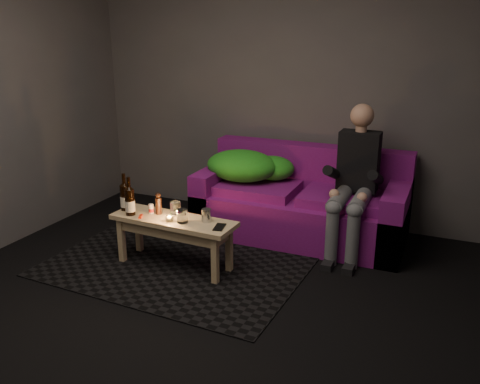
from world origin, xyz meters
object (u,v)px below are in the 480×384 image
object	(u,v)px
sofa	(302,205)
steel_cup	(206,215)
coffee_table	(174,227)
beer_bottle_b	(130,201)
person	(354,178)
beer_bottle_a	(125,197)

from	to	relation	value
sofa	steel_cup	world-z (taller)	sofa
coffee_table	sofa	bearing A→B (deg)	54.77
coffee_table	beer_bottle_b	bearing A→B (deg)	-169.78
person	coffee_table	xyz separation A→B (m)	(-1.22, -0.89, -0.30)
sofa	coffee_table	size ratio (longest dim) A/B	1.81
beer_bottle_b	steel_cup	xyz separation A→B (m)	(0.63, 0.10, -0.06)
sofa	coffee_table	distance (m)	1.28
steel_cup	coffee_table	bearing A→B (deg)	-171.91
beer_bottle_b	steel_cup	bearing A→B (deg)	9.29
sofa	coffee_table	xyz separation A→B (m)	(-0.74, -1.04, 0.05)
person	steel_cup	distance (m)	1.29
beer_bottle_a	steel_cup	size ratio (longest dim) A/B	3.01
coffee_table	steel_cup	world-z (taller)	steel_cup
coffee_table	beer_bottle_a	world-z (taller)	beer_bottle_a
beer_bottle_b	steel_cup	distance (m)	0.64
person	beer_bottle_b	bearing A→B (deg)	-148.76
sofa	beer_bottle_a	size ratio (longest dim) A/B	6.04
coffee_table	beer_bottle_b	xyz separation A→B (m)	(-0.35, -0.06, 0.19)
sofa	person	distance (m)	0.62
sofa	steel_cup	xyz separation A→B (m)	(-0.46, -1.01, 0.18)
beer_bottle_a	sofa	bearing A→B (deg)	40.77
sofa	steel_cup	distance (m)	1.12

